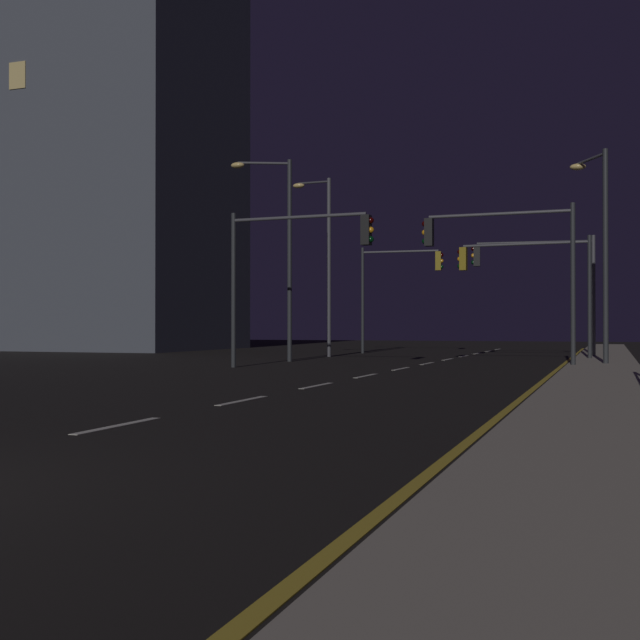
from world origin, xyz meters
TOP-DOWN VIEW (x-y plane):
  - ground_plane at (0.00, 17.50)m, footprint 112.00×112.00m
  - sidewalk_right at (6.19, 17.50)m, footprint 2.25×77.00m
  - lane_markings_center at (0.00, 21.00)m, footprint 0.14×50.00m
  - lane_edge_line at (4.81, 22.50)m, footprint 0.14×53.00m
  - traffic_light_near_right at (3.23, 28.84)m, footprint 5.32×0.46m
  - traffic_light_mid_left at (-3.36, 20.03)m, footprint 5.04×0.35m
  - traffic_light_overhead_east at (3.44, 31.53)m, footprint 5.20×0.84m
  - traffic_light_far_center at (-3.83, 35.49)m, footprint 4.24×0.54m
  - traffic_light_far_right at (3.05, 22.85)m, footprint 5.08×0.34m
  - street_lamp_corner at (6.09, 24.49)m, footprint 1.31×1.84m
  - street_lamp_far_end at (-5.96, 30.26)m, footprint 1.88×0.36m
  - street_lamp_mid_block at (-5.83, 24.78)m, footprint 2.24×1.10m
  - building_distant at (-27.19, 37.68)m, footprint 22.76×11.77m

SIDE VIEW (x-z plane):
  - ground_plane at x=0.00m, z-range 0.00..0.00m
  - lane_edge_line at x=4.81m, z-range 0.00..0.01m
  - lane_markings_center at x=0.00m, z-range 0.00..0.01m
  - sidewalk_right at x=6.19m, z-range 0.00..0.14m
  - traffic_light_near_right at x=3.23m, z-range 1.21..6.04m
  - traffic_light_mid_left at x=-3.36m, z-range 1.13..6.35m
  - traffic_light_overhead_east at x=3.44m, z-range 1.27..6.42m
  - traffic_light_far_center at x=-3.83m, z-range 1.13..6.60m
  - traffic_light_far_right at x=3.05m, z-range 1.28..6.55m
  - street_lamp_corner at x=6.09m, z-range 0.89..8.12m
  - street_lamp_mid_block at x=-5.83m, z-range 0.79..8.77m
  - street_lamp_far_end at x=-5.96m, z-range 0.75..8.94m
  - building_distant at x=-27.19m, z-range 0.00..25.91m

